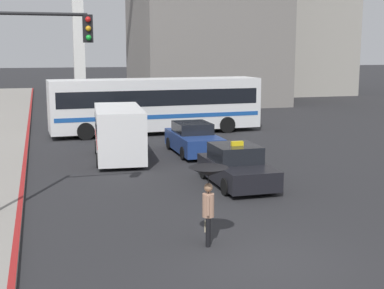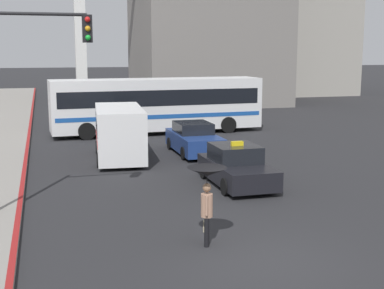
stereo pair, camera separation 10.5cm
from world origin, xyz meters
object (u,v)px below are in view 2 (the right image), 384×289
Objects in this scene: city_bus at (157,103)px; pedestrian_with_umbrella at (207,183)px; traffic_light at (29,72)px; taxi at (236,167)px; sedan_red at (194,139)px; ambulance_van at (119,131)px.

city_bus reaches higher than pedestrian_with_umbrella.
traffic_light is (-6.89, -14.59, 2.44)m from city_bus.
taxi reaches higher than sedan_red.
traffic_light is at bearing 47.52° from sedan_red.
traffic_light is at bearing 68.81° from ambulance_van.
city_bus is at bearing -87.21° from sedan_red.
sedan_red is at bearing -91.59° from taxi.
pedestrian_with_umbrella is (-2.87, -5.61, 0.94)m from taxi.
taxi is 0.66× the size of traffic_light.
pedestrian_with_umbrella is 0.33× the size of traffic_light.
taxi is 8.06m from traffic_light.
traffic_light reaches higher than ambulance_van.
traffic_light is (-7.21, -7.88, 3.55)m from sedan_red.
taxi is 6.38m from pedestrian_with_umbrella.
ambulance_van is at bearing 153.20° from city_bus.
sedan_red is at bearing -167.22° from ambulance_van.
ambulance_van is 7.95m from city_bus.
taxi is at bearing -7.78° from pedestrian_with_umbrella.
ambulance_van is (-3.62, -0.51, 0.62)m from sedan_red.
city_bus reaches higher than sedan_red.
ambulance_van reaches higher than sedan_red.
pedestrian_with_umbrella reaches higher than sedan_red.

